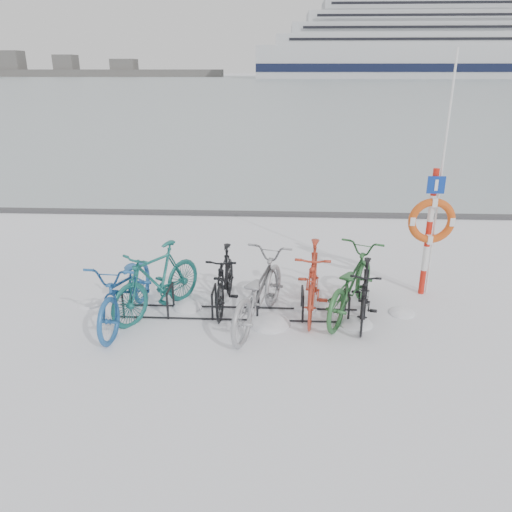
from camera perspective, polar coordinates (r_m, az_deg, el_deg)
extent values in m
plane|color=white|center=(8.26, -2.28, -6.66)|extent=(900.00, 900.00, 0.00)
cube|color=#A9B8BF|center=(162.36, 2.82, 19.25)|extent=(400.00, 298.00, 0.02)
cube|color=#3F3F42|center=(13.74, -0.12, 4.85)|extent=(400.00, 0.25, 0.10)
cylinder|color=black|center=(8.32, -14.95, -5.50)|extent=(0.04, 0.04, 0.44)
cylinder|color=black|center=(8.70, -14.10, -4.24)|extent=(0.04, 0.04, 0.44)
cylinder|color=black|center=(8.42, -14.65, -3.50)|extent=(0.04, 0.44, 0.04)
cylinder|color=black|center=(8.13, -10.08, -5.72)|extent=(0.04, 0.04, 0.44)
cylinder|color=black|center=(8.52, -9.45, -4.41)|extent=(0.04, 0.04, 0.44)
cylinder|color=black|center=(8.23, -9.85, -3.67)|extent=(0.04, 0.44, 0.04)
cylinder|color=black|center=(8.00, -5.03, -5.90)|extent=(0.04, 0.04, 0.44)
cylinder|color=black|center=(8.40, -4.63, -4.56)|extent=(0.04, 0.04, 0.44)
cylinder|color=black|center=(8.11, -4.87, -3.82)|extent=(0.04, 0.44, 0.04)
cylinder|color=black|center=(7.94, 0.16, -6.04)|extent=(0.04, 0.04, 0.44)
cylinder|color=black|center=(8.34, 0.30, -4.69)|extent=(0.04, 0.04, 0.44)
cylinder|color=black|center=(8.04, 0.23, -3.94)|extent=(0.04, 0.44, 0.04)
cylinder|color=black|center=(7.94, 5.38, -6.13)|extent=(0.04, 0.04, 0.44)
cylinder|color=black|center=(8.34, 5.27, -4.77)|extent=(0.04, 0.04, 0.44)
cylinder|color=black|center=(8.05, 5.37, -4.03)|extent=(0.04, 0.44, 0.04)
cylinder|color=black|center=(8.01, 10.56, -6.17)|extent=(0.04, 0.04, 0.44)
cylinder|color=black|center=(8.40, 10.19, -4.82)|extent=(0.04, 0.04, 0.44)
cylinder|color=black|center=(8.11, 10.47, -4.09)|extent=(0.04, 0.44, 0.04)
cylinder|color=black|center=(8.06, -2.42, -7.25)|extent=(4.00, 0.03, 0.03)
cylinder|color=black|center=(8.45, -2.15, -5.86)|extent=(4.00, 0.03, 0.03)
cylinder|color=red|center=(9.38, 18.47, -2.80)|extent=(0.10, 0.10, 0.45)
cylinder|color=silver|center=(9.22, 18.78, -0.23)|extent=(0.10, 0.10, 0.45)
cylinder|color=red|center=(9.08, 19.10, 2.43)|extent=(0.10, 0.10, 0.45)
cylinder|color=silver|center=(8.96, 19.43, 5.16)|extent=(0.10, 0.10, 0.45)
cylinder|color=red|center=(8.86, 19.78, 7.96)|extent=(0.10, 0.10, 0.45)
torus|color=#D04D13|center=(8.92, 19.44, 3.80)|extent=(0.79, 0.13, 0.79)
cube|color=#0D3196|center=(8.79, 19.89, 7.65)|extent=(0.29, 0.03, 0.29)
cylinder|color=silver|center=(8.93, 20.34, 8.12)|extent=(0.04, 0.04, 4.09)
cube|color=silver|center=(233.42, 19.65, 20.11)|extent=(146.50, 27.21, 12.56)
cube|color=black|center=(220.28, 20.58, 19.50)|extent=(146.50, 0.30, 3.14)
cube|color=black|center=(246.59, 18.69, 19.70)|extent=(146.50, 0.30, 3.14)
cube|color=silver|center=(233.66, 19.91, 22.15)|extent=(130.81, 25.12, 4.19)
cube|color=silver|center=(234.20, 20.18, 24.18)|extent=(105.69, 21.98, 4.19)
cube|color=black|center=(221.64, 21.02, 23.26)|extent=(115.11, 0.20, 12.56)
cube|color=#4B4B4B|center=(293.30, -22.65, 18.73)|extent=(180.00, 12.00, 3.50)
cube|color=#4B4B4B|center=(282.28, -16.88, 20.03)|extent=(20.00, 10.00, 6.00)
imported|color=#21599B|center=(8.12, -14.62, -3.42)|extent=(0.90, 2.21, 1.14)
imported|color=#195E5B|center=(8.27, -11.25, -2.53)|extent=(1.50, 1.96, 1.18)
imported|color=black|center=(8.36, -3.59, -2.41)|extent=(0.56, 1.74, 1.04)
imported|color=gray|center=(7.78, 0.20, -3.79)|extent=(1.35, 2.30, 1.14)
imported|color=#B23421|center=(8.19, 6.53, -2.50)|extent=(0.75, 2.00, 1.17)
imported|color=#2B6232|center=(8.26, 10.75, -2.80)|extent=(1.55, 2.22, 1.11)
imported|color=black|center=(8.09, 12.34, -3.92)|extent=(0.76, 1.68, 0.98)
ellipsoid|color=white|center=(7.96, 1.54, -7.75)|extent=(0.67, 0.67, 0.24)
ellipsoid|color=white|center=(8.11, 11.34, -7.63)|extent=(0.52, 0.52, 0.18)
ellipsoid|color=white|center=(8.63, 16.31, -6.30)|extent=(0.44, 0.44, 0.15)
ellipsoid|color=white|center=(8.54, 5.62, -5.78)|extent=(0.48, 0.48, 0.17)
ellipsoid|color=white|center=(9.04, -18.44, -5.25)|extent=(0.41, 0.41, 0.15)
ellipsoid|color=white|center=(8.85, 1.13, -4.70)|extent=(0.41, 0.41, 0.14)
ellipsoid|color=white|center=(8.55, -7.81, -5.86)|extent=(0.50, 0.50, 0.17)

